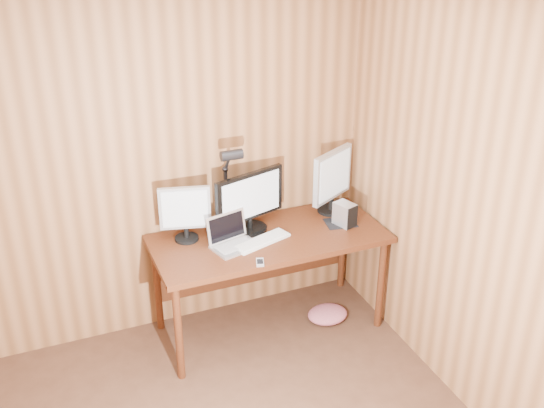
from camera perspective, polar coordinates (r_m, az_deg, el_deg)
room_shell at (r=2.53m, az=-5.99°, el=-13.30°), size 4.00×4.00×4.00m
desk at (r=4.47m, az=-0.60°, el=-3.89°), size 1.60×0.70×0.75m
monitor_center at (r=4.34m, az=-2.00°, el=0.26°), size 0.53×0.24×0.43m
monitor_left at (r=4.26m, az=-7.80°, el=-0.75°), size 0.34×0.16×0.39m
monitor_right at (r=4.61m, az=5.43°, el=2.22°), size 0.39×0.24×0.48m
laptop at (r=4.23m, az=-3.65°, el=-3.08°), size 0.34×0.29×0.21m
keyboard at (r=4.28m, az=-0.92°, el=-3.33°), size 0.43×0.25×0.02m
mousepad at (r=4.55m, az=6.16°, el=-1.69°), size 0.24×0.21×0.00m
mouse at (r=4.54m, az=6.17°, el=-1.44°), size 0.09×0.13×0.04m
hard_drive at (r=4.50m, az=6.55°, el=-0.92°), size 0.14×0.18×0.17m
phone at (r=4.05m, az=-1.08°, el=-5.24°), size 0.08×0.11×0.01m
speaker at (r=4.59m, az=5.75°, el=-0.58°), size 0.05×0.05×0.13m
desk_lamp at (r=4.31m, az=-3.87°, el=2.58°), size 0.15×0.21×0.64m
fabric_pile at (r=4.81m, az=5.00°, el=-9.82°), size 0.33×0.29×0.10m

